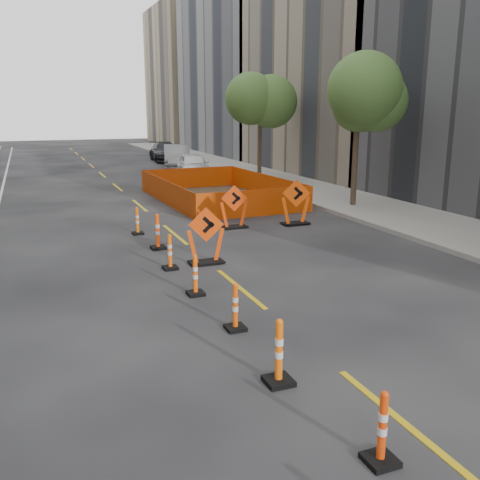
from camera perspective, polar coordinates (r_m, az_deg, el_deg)
name	(u,v)px	position (r m, az deg, el deg)	size (l,w,h in m)	color
ground_plane	(326,359)	(9.46, 9.16, -12.44)	(140.00, 140.00, 0.00)	black
sidewalk_right	(364,205)	(23.83, 13.13, 3.62)	(4.00, 90.00, 0.15)	gray
bld_right_c	(369,64)	(37.84, 13.61, 17.80)	(12.00, 16.00, 14.00)	gray
bld_right_d	(266,43)	(52.39, 2.82, 20.25)	(12.00, 18.00, 20.00)	gray
bld_right_e	(205,76)	(69.35, -3.78, 17.01)	(12.00, 14.00, 16.00)	tan
tree_r_b	(358,99)	(23.14, 12.49, 14.45)	(2.80, 2.80, 5.95)	#382B1E
tree_r_c	(260,102)	(31.94, 2.13, 14.51)	(2.80, 2.80, 5.95)	#382B1E
channelizer_1	(382,428)	(6.93, 14.96, -18.77)	(0.38, 0.38, 0.96)	red
channelizer_2	(279,352)	(8.39, 4.18, -11.78)	(0.42, 0.42, 1.08)	#F45E0A
channelizer_3	(235,307)	(10.31, -0.50, -7.13)	(0.37, 0.37, 0.95)	#E54F09
channelizer_4	(195,275)	(12.22, -4.79, -3.74)	(0.38, 0.38, 0.96)	#FF570A
channelizer_5	(170,252)	(14.24, -7.49, -1.25)	(0.38, 0.38, 0.96)	#FF600A
channelizer_6	(158,231)	(16.34, -8.77, 0.90)	(0.43, 0.43, 1.09)	#FF460A
channelizer_7	(137,221)	(18.41, -10.89, 2.03)	(0.37, 0.37, 0.93)	#FF630A
chevron_sign_left	(206,236)	(14.58, -3.66, 0.46)	(1.06, 0.63, 1.58)	#E94109
chevron_sign_center	(234,207)	(18.98, -0.65, 3.57)	(1.03, 0.62, 1.55)	#E83B09
chevron_sign_right	(296,202)	(19.64, 5.97, 4.03)	(1.11, 0.67, 1.67)	#FF510A
safety_fence	(218,189)	(24.97, -2.40, 5.50)	(5.02, 8.55, 1.07)	#FF540D
parked_car_near	(193,165)	(33.37, -5.00, 7.94)	(1.76, 4.39, 1.49)	white
parked_car_mid	(177,157)	(38.54, -6.76, 8.81)	(1.75, 5.02, 1.65)	gray
parked_car_far	(165,152)	(44.15, -8.00, 9.29)	(2.07, 5.09, 1.48)	black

